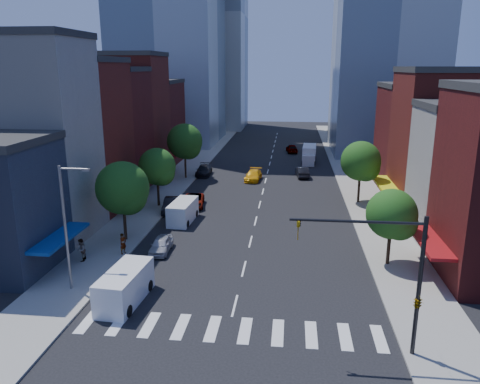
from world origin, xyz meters
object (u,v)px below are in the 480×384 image
Objects in this scene: box_truck at (309,155)px; pedestrian_far at (81,250)px; cargo_van_far at (182,212)px; traffic_car_oncoming at (302,172)px; traffic_car_far at (292,148)px; cargo_van_near at (124,287)px; pedestrian_near at (123,244)px; parked_car_rear at (204,170)px; parked_car_third at (194,201)px; parked_car_front at (161,245)px; parked_car_second at (172,205)px; taxi at (253,175)px.

box_truck is 47.96m from pedestrian_far.
cargo_van_far is 25.35m from traffic_car_oncoming.
cargo_van_far is at bearing 67.47° from traffic_car_far.
cargo_van_near reaches higher than pedestrian_near.
cargo_van_near reaches higher than parked_car_rear.
parked_car_rear is 2.82× the size of pedestrian_near.
parked_car_third is 2.75× the size of pedestrian_near.
traffic_car_far is (11.09, 59.27, -0.37)m from cargo_van_near.
parked_car_front is at bearing 94.17° from cargo_van_near.
traffic_car_far is at bearing -92.18° from traffic_car_oncoming.
cargo_van_far is (-0.01, -5.53, 0.39)m from parked_car_third.
pedestrian_far is (-5.84, 6.14, -0.04)m from cargo_van_near.
cargo_van_far is 1.14× the size of traffic_car_oncoming.
parked_car_rear is at bearing 83.79° from parked_car_second.
cargo_van_near is 3.10× the size of pedestrian_near.
box_truck is (13.96, 26.97, 0.65)m from parked_car_third.
traffic_car_far is at bearing 81.41° from taxi.
box_truck is at bearing 78.57° from cargo_van_near.
traffic_car_oncoming is 37.95m from pedestrian_far.
parked_car_front is 0.70× the size of cargo_van_near.
parked_car_second is 0.92× the size of parked_car_rear.
traffic_car_far reaches higher than parked_car_front.
pedestrian_near is (-1.20, -30.78, 0.31)m from parked_car_rear.
parked_car_third is 22.84m from cargo_van_near.
traffic_car_oncoming is at bearing 65.55° from parked_car_front.
cargo_van_far reaches higher than pedestrian_near.
parked_car_second is 17.55m from taxi.
cargo_van_far is at bearing 94.23° from cargo_van_near.
pedestrian_far reaches higher than parked_car_rear.
traffic_car_oncoming is 20.07m from traffic_car_far.
parked_car_second is 33.27m from box_truck.
pedestrian_far is at bearing -106.49° from taxi.
traffic_car_far is 9.91m from box_truck.
traffic_car_oncoming is (12.67, 39.26, -0.39)m from cargo_van_near.
box_truck reaches higher than parked_car_second.
parked_car_third is 1.08× the size of traffic_car_far.
traffic_car_oncoming is 2.54× the size of pedestrian_near.
box_truck is at bearing 99.21° from traffic_car_far.
taxi is at bearing 150.99° from pedestrian_far.
cargo_van_near reaches higher than parked_car_second.
box_truck is 3.97× the size of pedestrian_near.
traffic_car_oncoming is (6.91, 2.90, 0.04)m from taxi.
traffic_car_oncoming is (14.47, 0.44, 0.02)m from parked_car_rear.
cargo_van_far is at bearing 53.32° from traffic_car_oncoming.
parked_car_front is 13.73m from parked_car_third.
parked_car_second is at bearing 20.32° from pedestrian_near.
parked_car_rear is 24.17m from traffic_car_far.
taxi is (5.76, 36.36, -0.43)m from cargo_van_near.
parked_car_second is 40.81m from traffic_car_far.
pedestrian_near is at bearing -104.45° from cargo_van_far.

